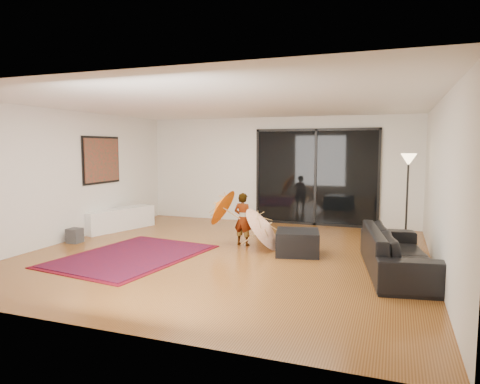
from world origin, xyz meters
The scene contains 17 objects.
floor centered at (0.00, 0.00, 0.00)m, with size 7.00×7.00×0.00m, color brown.
ceiling centered at (0.00, 0.00, 2.70)m, with size 7.00×7.00×0.00m, color white.
wall_back centered at (0.00, 3.50, 1.35)m, with size 7.00×7.00×0.00m, color silver.
wall_front centered at (0.00, -3.50, 1.35)m, with size 7.00×7.00×0.00m, color silver.
wall_left centered at (-3.50, 0.00, 1.35)m, with size 7.00×7.00×0.00m, color silver.
wall_right centered at (3.50, 0.00, 1.35)m, with size 7.00×7.00×0.00m, color silver.
sliding_door centered at (1.00, 3.47, 1.20)m, with size 3.06×0.07×2.40m.
painting centered at (-3.46, 1.00, 1.65)m, with size 0.04×1.28×1.08m.
media_console centered at (-3.25, 1.28, 0.25)m, with size 0.45×1.82×0.50m, color white.
speaker centered at (-3.25, -0.21, 0.15)m, with size 0.26×0.26×0.30m, color #424244.
persian_rug centered at (-1.52, -0.75, 0.01)m, with size 2.35×3.03×0.02m.
sofa centered at (2.95, -0.23, 0.34)m, with size 2.35×0.92×0.69m, color black.
ottoman centered at (1.23, 0.42, 0.22)m, with size 0.76×0.76×0.44m, color black.
floor_lamp centered at (3.10, 2.17, 1.43)m, with size 0.31×0.31×1.82m.
child centered at (0.05, 0.76, 0.52)m, with size 0.38×0.25×1.05m, color #999999.
parasol_orange centered at (-0.50, 0.71, 0.73)m, with size 0.54×0.79×0.85m.
parasol_white centered at (0.65, 0.61, 0.50)m, with size 0.73×0.95×0.98m.
Camera 1 is at (2.86, -7.11, 1.94)m, focal length 32.00 mm.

